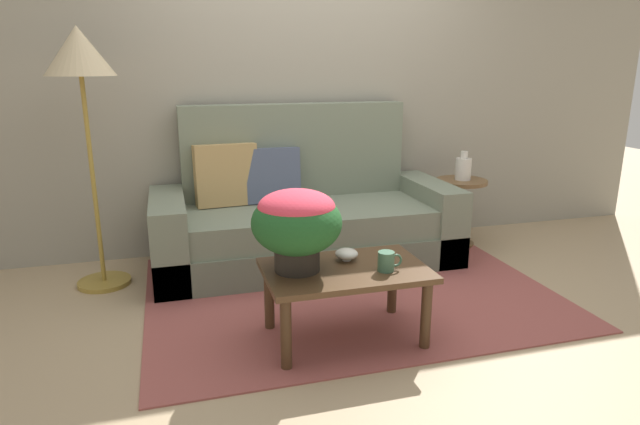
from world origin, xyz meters
TOP-DOWN VIEW (x-y plane):
  - ground_plane at (0.00, 0.00)m, footprint 14.00×14.00m
  - wall_back at (0.00, 1.20)m, footprint 6.40×0.12m
  - area_rug at (0.00, 0.06)m, footprint 2.61×1.95m
  - couch at (-0.15, 0.72)m, footprint 2.22×0.90m
  - coffee_table at (-0.23, -0.54)m, footprint 0.87×0.56m
  - side_table at (1.19, 0.73)m, footprint 0.41×0.41m
  - floor_lamp at (-1.58, 0.64)m, footprint 0.43×0.43m
  - potted_plant at (-0.48, -0.50)m, footprint 0.47×0.47m
  - coffee_mug at (-0.04, -0.64)m, footprint 0.13×0.09m
  - snack_bowl at (-0.19, -0.43)m, footprint 0.13×0.13m
  - table_vase at (1.20, 0.73)m, footprint 0.13×0.13m

SIDE VIEW (x-z plane):
  - ground_plane at x=0.00m, z-range 0.00..0.00m
  - area_rug at x=0.00m, z-range 0.00..0.01m
  - couch at x=-0.15m, z-range -0.25..0.92m
  - coffee_table at x=-0.23m, z-range 0.14..0.56m
  - side_table at x=1.19m, z-range 0.11..0.66m
  - snack_bowl at x=-0.19m, z-range 0.42..0.49m
  - coffee_mug at x=-0.04m, z-range 0.42..0.52m
  - table_vase at x=1.20m, z-range 0.54..0.77m
  - potted_plant at x=-0.48m, z-range 0.47..0.90m
  - wall_back at x=0.00m, z-range 0.00..2.68m
  - floor_lamp at x=-1.58m, z-range 0.59..2.28m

